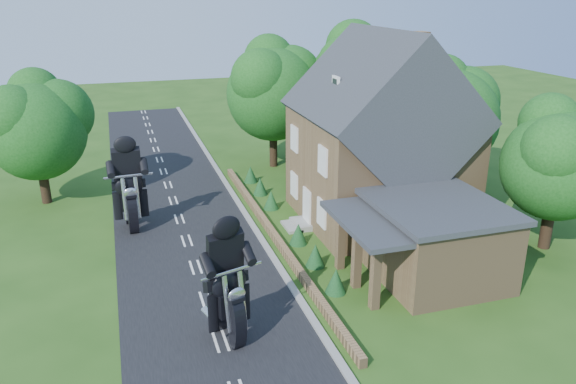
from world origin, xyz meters
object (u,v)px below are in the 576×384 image
object	(u,v)px
house	(379,142)
annex	(432,239)
garden_wall	(274,235)
motorcycle_lead	(228,322)
motorcycle_follow	(132,215)

from	to	relation	value
house	annex	xyz separation A→B (m)	(-0.62, -6.80, -2.58)
garden_wall	house	world-z (taller)	house
garden_wall	motorcycle_lead	distance (m)	8.90
garden_wall	house	distance (m)	7.52
motorcycle_lead	garden_wall	bearing A→B (deg)	-133.86
annex	motorcycle_lead	size ratio (longest dim) A/B	4.47
garden_wall	annex	size ratio (longest dim) A/B	3.12
house	motorcycle_follow	xyz separation A→B (m)	(-13.01, 2.43, -3.58)
annex	house	bearing A→B (deg)	84.76
motorcycle_lead	motorcycle_follow	xyz separation A→B (m)	(-2.84, 11.37, 0.03)
annex	motorcycle_lead	bearing A→B (deg)	-167.36
garden_wall	motorcycle_lead	world-z (taller)	motorcycle_lead
annex	motorcycle_follow	xyz separation A→B (m)	(-12.39, 9.23, -1.00)
house	annex	distance (m)	7.30
house	motorcycle_lead	xyz separation A→B (m)	(-10.18, -8.94, -3.61)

